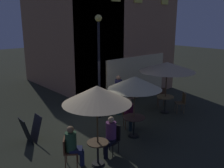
{
  "coord_description": "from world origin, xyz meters",
  "views": [
    {
      "loc": [
        -5.79,
        -7.52,
        4.16
      ],
      "look_at": [
        0.85,
        0.08,
        1.55
      ],
      "focal_mm": 39.97,
      "sensor_mm": 36.0,
      "label": 1
    }
  ],
  "objects_px": {
    "street_lamp_near_corner": "(99,53)",
    "menu_sandwich_board": "(31,130)",
    "cafe_table_1": "(165,101)",
    "patron_seated_0": "(129,112)",
    "cafe_chair_1": "(182,101)",
    "cafe_chair_3": "(113,137)",
    "cafe_table_2": "(98,149)",
    "cafe_table_0": "(134,122)",
    "patio_umbrella_2": "(97,95)",
    "patio_umbrella_0": "(135,83)",
    "cafe_chair_4": "(68,149)",
    "patron_seated_1": "(110,134)",
    "cafe_chair_2": "(161,96)",
    "patron_standing_3": "(118,95)",
    "cafe_chair_0": "(128,113)",
    "patio_umbrella_1": "(167,67)",
    "patron_seated_2": "(73,144)"
  },
  "relations": [
    {
      "from": "cafe_chair_0",
      "to": "cafe_chair_4",
      "type": "xyz_separation_m",
      "value": [
        -3.25,
        -0.83,
        -0.05
      ]
    },
    {
      "from": "cafe_table_2",
      "to": "cafe_chair_0",
      "type": "distance_m",
      "value": 2.89
    },
    {
      "from": "patron_seated_0",
      "to": "cafe_chair_3",
      "type": "bearing_deg",
      "value": -29.14
    },
    {
      "from": "cafe_table_0",
      "to": "patio_umbrella_0",
      "type": "relative_size",
      "value": 0.35
    },
    {
      "from": "cafe_chair_4",
      "to": "patron_seated_2",
      "type": "bearing_deg",
      "value": 0.0
    },
    {
      "from": "cafe_chair_4",
      "to": "cafe_chair_0",
      "type": "bearing_deg",
      "value": 50.77
    },
    {
      "from": "cafe_chair_3",
      "to": "cafe_table_1",
      "type": "bearing_deg",
      "value": 178.88
    },
    {
      "from": "patio_umbrella_0",
      "to": "cafe_table_2",
      "type": "bearing_deg",
      "value": -164.52
    },
    {
      "from": "street_lamp_near_corner",
      "to": "cafe_chair_4",
      "type": "xyz_separation_m",
      "value": [
        -3.01,
        -2.34,
        -2.29
      ]
    },
    {
      "from": "patron_seated_0",
      "to": "cafe_chair_1",
      "type": "bearing_deg",
      "value": 114.08
    },
    {
      "from": "cafe_table_2",
      "to": "menu_sandwich_board",
      "type": "bearing_deg",
      "value": 108.57
    },
    {
      "from": "cafe_chair_1",
      "to": "cafe_chair_4",
      "type": "bearing_deg",
      "value": 41.55
    },
    {
      "from": "patron_seated_0",
      "to": "cafe_chair_4",
      "type": "bearing_deg",
      "value": -46.67
    },
    {
      "from": "cafe_chair_1",
      "to": "cafe_chair_4",
      "type": "height_order",
      "value": "cafe_chair_1"
    },
    {
      "from": "patio_umbrella_1",
      "to": "cafe_chair_3",
      "type": "relative_size",
      "value": 2.6
    },
    {
      "from": "patio_umbrella_0",
      "to": "cafe_chair_4",
      "type": "relative_size",
      "value": 2.58
    },
    {
      "from": "cafe_table_0",
      "to": "patio_umbrella_1",
      "type": "bearing_deg",
      "value": 14.84
    },
    {
      "from": "cafe_chair_3",
      "to": "patron_seated_1",
      "type": "relative_size",
      "value": 0.74
    },
    {
      "from": "cafe_table_0",
      "to": "patron_standing_3",
      "type": "height_order",
      "value": "patron_standing_3"
    },
    {
      "from": "cafe_chair_0",
      "to": "patron_seated_2",
      "type": "bearing_deg",
      "value": -42.95
    },
    {
      "from": "patio_umbrella_1",
      "to": "patron_standing_3",
      "type": "distance_m",
      "value": 2.47
    },
    {
      "from": "cafe_chair_3",
      "to": "patron_seated_0",
      "type": "xyz_separation_m",
      "value": [
        1.71,
        0.99,
        0.13
      ]
    },
    {
      "from": "street_lamp_near_corner",
      "to": "cafe_chair_2",
      "type": "height_order",
      "value": "street_lamp_near_corner"
    },
    {
      "from": "cafe_chair_3",
      "to": "patron_seated_0",
      "type": "relative_size",
      "value": 0.79
    },
    {
      "from": "patron_seated_0",
      "to": "cafe_table_2",
      "type": "bearing_deg",
      "value": -33.18
    },
    {
      "from": "menu_sandwich_board",
      "to": "cafe_table_1",
      "type": "relative_size",
      "value": 1.17
    },
    {
      "from": "cafe_table_1",
      "to": "patron_seated_0",
      "type": "bearing_deg",
      "value": -177.17
    },
    {
      "from": "patron_seated_0",
      "to": "cafe_chair_2",
      "type": "bearing_deg",
      "value": 135.46
    },
    {
      "from": "patron_seated_1",
      "to": "patio_umbrella_0",
      "type": "bearing_deg",
      "value": 179.17
    },
    {
      "from": "cafe_table_2",
      "to": "cafe_chair_1",
      "type": "height_order",
      "value": "cafe_chair_1"
    },
    {
      "from": "cafe_table_0",
      "to": "cafe_table_1",
      "type": "bearing_deg",
      "value": 14.84
    },
    {
      "from": "patron_standing_3",
      "to": "patron_seated_1",
      "type": "bearing_deg",
      "value": 73.93
    },
    {
      "from": "cafe_chair_4",
      "to": "patron_seated_0",
      "type": "distance_m",
      "value": 3.25
    },
    {
      "from": "patio_umbrella_0",
      "to": "cafe_chair_0",
      "type": "relative_size",
      "value": 2.38
    },
    {
      "from": "menu_sandwich_board",
      "to": "cafe_table_2",
      "type": "distance_m",
      "value": 2.77
    },
    {
      "from": "cafe_table_0",
      "to": "cafe_chair_0",
      "type": "height_order",
      "value": "cafe_chair_0"
    },
    {
      "from": "patron_seated_0",
      "to": "patron_seated_1",
      "type": "height_order",
      "value": "patron_seated_1"
    },
    {
      "from": "cafe_table_2",
      "to": "cafe_chair_0",
      "type": "bearing_deg",
      "value": 27.52
    },
    {
      "from": "patron_standing_3",
      "to": "cafe_table_0",
      "type": "bearing_deg",
      "value": 92.32
    },
    {
      "from": "cafe_chair_0",
      "to": "cafe_chair_2",
      "type": "bearing_deg",
      "value": 133.55
    },
    {
      "from": "patio_umbrella_0",
      "to": "patron_seated_1",
      "type": "bearing_deg",
      "value": -164.76
    },
    {
      "from": "cafe_chair_3",
      "to": "street_lamp_near_corner",
      "type": "bearing_deg",
      "value": -136.48
    },
    {
      "from": "patio_umbrella_2",
      "to": "cafe_chair_4",
      "type": "distance_m",
      "value": 1.83
    },
    {
      "from": "cafe_table_2",
      "to": "cafe_chair_1",
      "type": "xyz_separation_m",
      "value": [
        5.54,
        0.85,
        0.07
      ]
    },
    {
      "from": "street_lamp_near_corner",
      "to": "menu_sandwich_board",
      "type": "bearing_deg",
      "value": -176.1
    },
    {
      "from": "cafe_table_0",
      "to": "patio_umbrella_2",
      "type": "distance_m",
      "value": 2.7
    },
    {
      "from": "cafe_table_0",
      "to": "patio_umbrella_2",
      "type": "xyz_separation_m",
      "value": [
        -2.11,
        -0.59,
        1.58
      ]
    },
    {
      "from": "menu_sandwich_board",
      "to": "cafe_table_0",
      "type": "height_order",
      "value": "menu_sandwich_board"
    },
    {
      "from": "cafe_table_1",
      "to": "cafe_chair_3",
      "type": "distance_m",
      "value": 4.3
    },
    {
      "from": "menu_sandwich_board",
      "to": "street_lamp_near_corner",
      "type": "bearing_deg",
      "value": 4.66
    }
  ]
}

